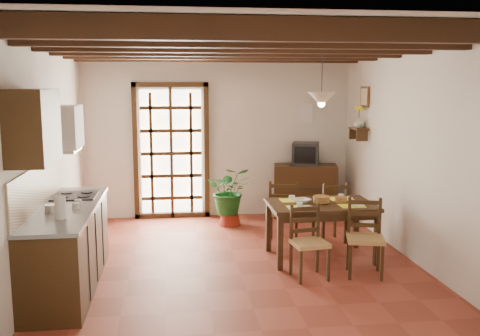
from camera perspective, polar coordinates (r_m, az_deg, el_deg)
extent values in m
plane|color=maroon|center=(6.93, -0.41, -9.96)|extent=(5.00, 5.00, 0.00)
cube|color=silver|center=(9.09, -2.31, 3.59)|extent=(4.50, 0.02, 2.80)
cube|color=silver|center=(4.17, 3.68, -2.76)|extent=(4.50, 0.02, 2.80)
cube|color=silver|center=(6.73, -19.81, 1.19)|extent=(0.02, 5.00, 2.80)
cube|color=silver|center=(7.23, 17.58, 1.80)|extent=(0.02, 5.00, 2.80)
cube|color=white|center=(6.58, -0.44, 13.77)|extent=(4.50, 5.00, 0.02)
cube|color=black|center=(4.50, 2.86, 14.59)|extent=(4.50, 0.14, 0.20)
cube|color=black|center=(5.33, 1.23, 13.72)|extent=(4.50, 0.14, 0.20)
cube|color=black|center=(6.16, 0.04, 13.07)|extent=(4.50, 0.14, 0.20)
cube|color=black|center=(6.99, -0.85, 12.58)|extent=(4.50, 0.14, 0.20)
cube|color=black|center=(7.82, -1.56, 12.19)|extent=(4.50, 0.14, 0.20)
cube|color=black|center=(8.66, -2.13, 11.87)|extent=(4.50, 0.14, 0.20)
cube|color=white|center=(9.08, -7.33, 1.61)|extent=(1.01, 0.02, 2.11)
cube|color=#32200F|center=(8.95, -7.48, 8.82)|extent=(1.26, 0.10, 0.08)
cube|color=#32200F|center=(9.05, -11.07, 1.49)|extent=(0.08, 0.10, 2.28)
cube|color=#32200F|center=(9.04, -3.59, 1.64)|extent=(0.08, 0.10, 2.28)
cube|color=#32200F|center=(9.01, -7.33, 1.55)|extent=(1.01, 0.03, 2.02)
cube|color=#32200F|center=(6.29, -17.83, -8.18)|extent=(0.60, 2.20, 0.88)
cube|color=slate|center=(6.18, -18.03, -4.10)|extent=(0.64, 2.25, 0.04)
cube|color=tan|center=(6.19, -20.73, -2.03)|extent=(0.02, 2.20, 0.50)
cube|color=#32200F|center=(5.39, -21.20, 4.12)|extent=(0.35, 0.80, 0.70)
cube|color=white|center=(6.60, -18.37, 4.18)|extent=(0.38, 0.60, 0.50)
cube|color=silver|center=(6.63, -18.25, 1.85)|extent=(0.32, 0.55, 0.04)
cube|color=black|center=(6.70, -17.18, -2.84)|extent=(0.50, 0.55, 0.02)
cylinder|color=white|center=(5.61, -18.63, -4.05)|extent=(0.11, 0.11, 0.24)
cylinder|color=silver|center=(5.95, -19.45, -4.17)|extent=(0.14, 0.14, 0.10)
cube|color=#342011|center=(6.97, 8.65, -3.92)|extent=(1.35, 0.88, 0.05)
cube|color=#342011|center=(6.99, 8.64, -4.50)|extent=(1.22, 0.79, 0.10)
cube|color=#342011|center=(7.59, 12.27, -5.80)|extent=(0.07, 0.07, 0.68)
cube|color=#342011|center=(7.27, 3.06, -6.26)|extent=(0.07, 0.07, 0.68)
cube|color=#342011|center=(6.92, 14.40, -7.32)|extent=(0.07, 0.07, 0.68)
cube|color=#342011|center=(6.57, 4.30, -7.95)|extent=(0.07, 0.07, 0.68)
cube|color=tan|center=(6.30, 7.43, -7.97)|extent=(0.44, 0.42, 0.05)
cube|color=#32200F|center=(6.39, 6.93, -5.73)|extent=(0.39, 0.09, 0.43)
cube|color=#32200F|center=(6.37, 7.39, -9.78)|extent=(0.42, 0.40, 0.42)
cube|color=tan|center=(6.50, 13.22, -7.35)|extent=(0.51, 0.49, 0.05)
cube|color=#32200F|center=(6.60, 13.14, -5.03)|extent=(0.42, 0.14, 0.46)
cube|color=#32200F|center=(6.57, 13.15, -9.24)|extent=(0.48, 0.47, 0.45)
cube|color=tan|center=(7.61, 4.68, -4.70)|extent=(0.51, 0.50, 0.05)
cube|color=#32200F|center=(7.39, 4.66, -3.26)|extent=(0.42, 0.14, 0.47)
cube|color=#32200F|center=(7.67, 4.66, -6.36)|extent=(0.49, 0.47, 0.46)
cube|color=tan|center=(7.78, 9.54, -4.63)|extent=(0.47, 0.45, 0.05)
cube|color=#32200F|center=(7.59, 10.14, -3.26)|extent=(0.41, 0.10, 0.45)
cube|color=#32200F|center=(7.84, 9.50, -6.18)|extent=(0.45, 0.43, 0.44)
cube|color=#FEFF28|center=(6.69, 6.37, -4.43)|extent=(0.31, 0.23, 0.01)
cube|color=#FEFF28|center=(6.88, 11.84, -4.20)|extent=(0.31, 0.23, 0.01)
cube|color=#FEFF28|center=(7.09, 5.56, -3.65)|extent=(0.31, 0.23, 0.01)
cube|color=#FEFF28|center=(7.27, 10.75, -3.46)|extent=(0.31, 0.23, 0.01)
cylinder|color=olive|center=(6.96, 8.66, -3.55)|extent=(0.21, 0.21, 0.09)
imported|color=white|center=(6.94, 6.64, -3.50)|extent=(0.27, 0.27, 0.05)
cube|color=#32200F|center=(9.20, 6.94, -2.40)|extent=(1.12, 0.66, 0.90)
cube|color=black|center=(9.09, 7.02, 1.54)|extent=(0.54, 0.51, 0.37)
cube|color=black|center=(8.90, 7.33, 1.38)|extent=(0.34, 0.13, 0.28)
cube|color=white|center=(9.29, 6.99, 5.81)|extent=(0.25, 0.03, 0.32)
cone|color=maroon|center=(8.63, -1.10, -5.39)|extent=(0.36, 0.36, 0.22)
imported|color=#144C19|center=(8.53, -1.11, -2.39)|extent=(1.90, 1.66, 2.01)
cube|color=#32200F|center=(8.65, 12.53, 4.11)|extent=(0.20, 0.42, 0.03)
cube|color=#32200F|center=(8.50, 12.89, 3.41)|extent=(0.18, 0.03, 0.18)
cube|color=#32200F|center=(8.82, 12.14, 3.62)|extent=(0.18, 0.03, 0.18)
imported|color=#B2BFB2|center=(8.64, 12.55, 4.77)|extent=(0.15, 0.15, 0.15)
sphere|color=#FEFF28|center=(8.63, 12.60, 6.16)|extent=(0.14, 0.14, 0.14)
cylinder|color=#144C19|center=(8.64, 12.56, 5.17)|extent=(0.01, 0.01, 0.28)
cube|color=brown|center=(8.65, 13.17, 7.41)|extent=(0.03, 0.32, 0.32)
cube|color=#C3B292|center=(8.65, 13.08, 7.41)|extent=(0.01, 0.26, 0.26)
cylinder|color=black|center=(6.90, 8.77, 10.53)|extent=(0.01, 0.01, 0.70)
cone|color=beige|center=(6.90, 8.69, 7.46)|extent=(0.36, 0.36, 0.14)
sphere|color=#FFD88C|center=(6.90, 8.68, 6.79)|extent=(0.09, 0.09, 0.09)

